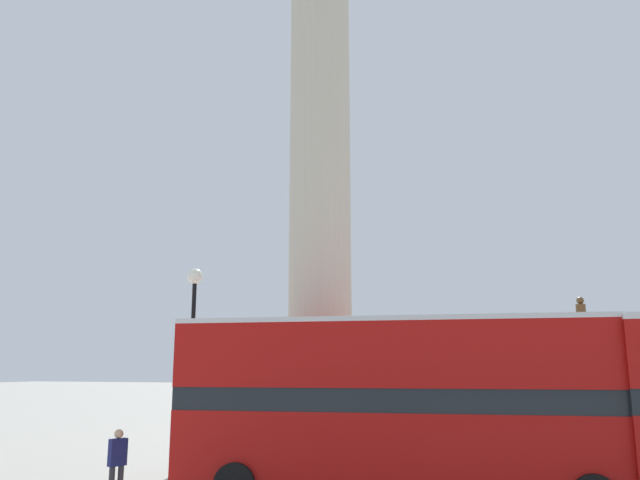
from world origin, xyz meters
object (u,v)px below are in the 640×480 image
monument_column (320,205)px  bus_a (407,399)px  equestrian_statue (590,410)px  pedestrian_near_lamp (117,461)px  street_lamp (192,338)px

monument_column → bus_a: size_ratio=2.21×
monument_column → equestrian_statue: monument_column is taller
bus_a → pedestrian_near_lamp: (-6.84, -1.91, -1.48)m
street_lamp → pedestrian_near_lamp: bearing=-82.4°
monument_column → equestrian_statue: (8.71, 5.58, -7.13)m
monument_column → bus_a: monument_column is taller
monument_column → street_lamp: bearing=-155.7°
bus_a → equestrian_statue: 11.27m
equestrian_statue → pedestrian_near_lamp: 16.88m
equestrian_statue → pedestrian_near_lamp: (-11.93, -11.93, -0.68)m
monument_column → equestrian_statue: size_ratio=4.33×
monument_column → bus_a: bearing=-50.8°
bus_a → street_lamp: (-7.46, 2.71, 1.71)m
bus_a → monument_column: bearing=123.5°
monument_column → equestrian_statue: 12.56m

